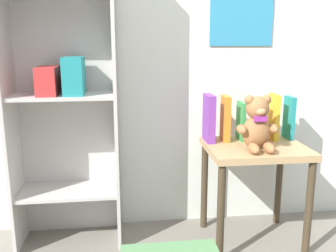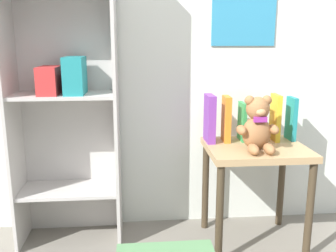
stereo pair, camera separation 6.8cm
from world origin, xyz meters
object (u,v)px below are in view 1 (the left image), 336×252
(bookshelf_side, at_px, (63,76))
(book_standing_teal, at_px, (289,118))
(book_standing_pink, at_px, (258,120))
(teddy_bear, at_px, (257,125))
(book_standing_orange, at_px, (225,119))
(book_standing_yellow, at_px, (273,117))
(display_table, at_px, (255,163))
(book_standing_purple, at_px, (209,118))
(book_standing_green, at_px, (241,121))

(bookshelf_side, xyz_separation_m, book_standing_teal, (1.27, -0.05, -0.25))
(book_standing_pink, bearing_deg, teddy_bear, -109.66)
(book_standing_orange, bearing_deg, book_standing_pink, 0.11)
(book_standing_yellow, bearing_deg, book_standing_teal, 3.20)
(book_standing_yellow, xyz_separation_m, book_standing_teal, (0.09, 0.00, -0.01))
(bookshelf_side, distance_m, teddy_bear, 1.06)
(bookshelf_side, relative_size, book_standing_orange, 6.57)
(display_table, relative_size, book_standing_orange, 2.23)
(teddy_bear, relative_size, book_standing_purple, 1.08)
(book_standing_yellow, bearing_deg, teddy_bear, -128.73)
(teddy_bear, xyz_separation_m, book_standing_green, (-0.02, 0.20, -0.02))
(book_standing_purple, bearing_deg, book_standing_pink, -2.27)
(book_standing_green, relative_size, book_standing_teal, 0.89)
(book_standing_green, height_order, book_standing_pink, book_standing_pink)
(teddy_bear, relative_size, book_standing_yellow, 1.09)
(bookshelf_side, relative_size, book_standing_purple, 6.35)
(display_table, relative_size, teddy_bear, 2.00)
(display_table, height_order, book_standing_pink, book_standing_pink)
(teddy_bear, distance_m, book_standing_orange, 0.22)
(book_standing_pink, bearing_deg, book_standing_green, 170.88)
(book_standing_purple, height_order, book_standing_green, book_standing_purple)
(teddy_bear, height_order, book_standing_pink, teddy_bear)
(display_table, relative_size, book_standing_yellow, 2.18)
(book_standing_green, bearing_deg, display_table, -68.65)
(book_standing_purple, bearing_deg, book_standing_teal, -0.69)
(bookshelf_side, xyz_separation_m, display_table, (1.03, -0.17, -0.47))
(book_standing_orange, xyz_separation_m, book_standing_teal, (0.38, 0.00, -0.01))
(display_table, height_order, book_standing_teal, book_standing_teal)
(display_table, bearing_deg, book_standing_yellow, 39.61)
(teddy_bear, xyz_separation_m, book_standing_orange, (-0.12, 0.19, -0.00))
(book_standing_teal, bearing_deg, book_standing_yellow, 179.72)
(display_table, xyz_separation_m, book_standing_pink, (0.05, 0.11, 0.22))
(display_table, distance_m, book_standing_yellow, 0.30)
(display_table, height_order, book_standing_orange, book_standing_orange)
(teddy_bear, distance_m, book_standing_green, 0.20)
(book_standing_orange, relative_size, book_standing_teal, 1.04)
(book_standing_pink, height_order, book_standing_teal, book_standing_teal)
(book_standing_purple, bearing_deg, display_table, -27.07)
(teddy_bear, xyz_separation_m, book_standing_pink, (0.07, 0.18, -0.01))
(bookshelf_side, xyz_separation_m, book_standing_purple, (0.79, -0.05, -0.24))
(teddy_bear, bearing_deg, book_standing_purple, 138.83)
(book_standing_teal, bearing_deg, display_table, -154.22)
(book_standing_pink, bearing_deg, book_standing_purple, -179.36)
(book_standing_purple, height_order, book_standing_orange, book_standing_purple)
(display_table, distance_m, book_standing_green, 0.25)
(book_standing_orange, bearing_deg, book_standing_teal, 2.53)
(book_standing_purple, bearing_deg, book_standing_green, 2.67)
(book_standing_purple, distance_m, book_standing_orange, 0.09)
(display_table, distance_m, book_standing_teal, 0.35)
(book_standing_purple, relative_size, book_standing_green, 1.22)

